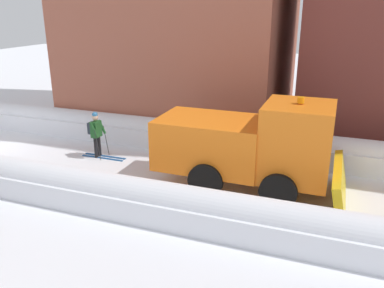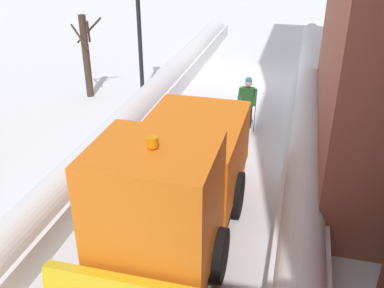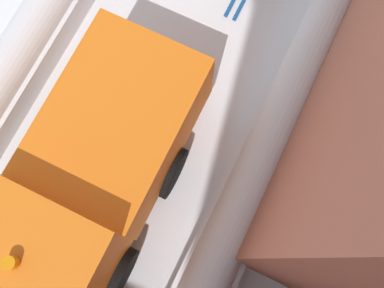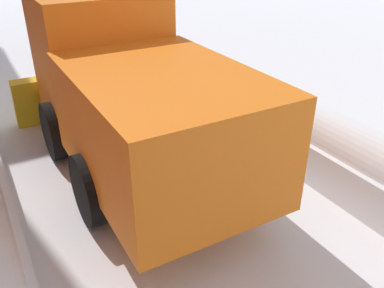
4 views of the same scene
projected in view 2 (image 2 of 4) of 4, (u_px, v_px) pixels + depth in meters
The scene contains 8 objects.
ground_plane at pixel (191, 195), 11.31m from camera, with size 80.00×80.00×0.00m, color white.
snowbank_left at pixel (303, 192), 10.44m from camera, with size 1.10×36.00×1.21m.
snowbank_right at pixel (90, 165), 11.69m from camera, with size 1.10×36.00×1.15m.
plow_truck at pixel (177, 179), 9.23m from camera, with size 3.20×5.98×3.12m.
skier at pixel (247, 100), 14.65m from camera, with size 0.62×1.80×1.81m.
traffic_light_pole at pixel (342, 51), 12.61m from camera, with size 0.28×0.42×4.27m.
street_lamp at pixel (138, 7), 15.95m from camera, with size 0.40×0.40×5.74m.
bare_tree_near at pixel (86, 55), 17.08m from camera, with size 1.19×0.84×3.24m.
Camera 2 is at (-2.38, 19.18, 6.31)m, focal length 40.82 mm.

